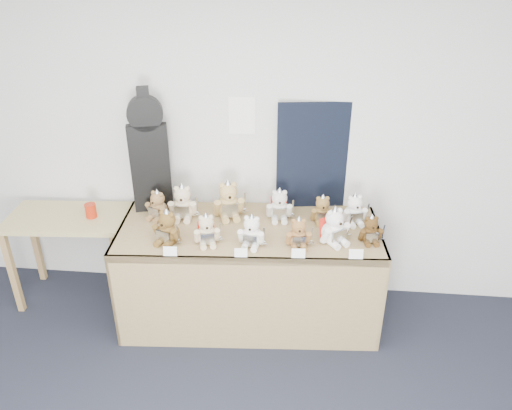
# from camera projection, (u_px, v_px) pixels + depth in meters

# --- Properties ---
(room_shell) EXTENTS (6.00, 6.00, 6.00)m
(room_shell) POSITION_uv_depth(u_px,v_px,m) (242.00, 116.00, 3.87)
(room_shell) COLOR silver
(room_shell) RESTS_ON floor
(display_table) EXTENTS (2.06, 0.98, 0.84)m
(display_table) POSITION_uv_depth(u_px,v_px,m) (249.00, 253.00, 3.84)
(display_table) COLOR olive
(display_table) RESTS_ON floor
(side_table) EXTENTS (0.99, 0.60, 0.80)m
(side_table) POSITION_uv_depth(u_px,v_px,m) (69.00, 229.00, 4.14)
(side_table) COLOR tan
(side_table) RESTS_ON floor
(guitar_case) EXTENTS (0.32, 0.17, 1.01)m
(guitar_case) POSITION_uv_depth(u_px,v_px,m) (149.00, 153.00, 3.88)
(guitar_case) COLOR black
(guitar_case) RESTS_ON display_table
(navy_board) EXTENTS (0.66, 0.11, 0.88)m
(navy_board) POSITION_uv_depth(u_px,v_px,m) (318.00, 157.00, 3.95)
(navy_board) COLOR black
(navy_board) RESTS_ON display_table
(red_cup) EXTENTS (0.09, 0.09, 0.12)m
(red_cup) POSITION_uv_depth(u_px,v_px,m) (91.00, 211.00, 4.03)
(red_cup) COLOR #B4240C
(red_cup) RESTS_ON side_table
(teddy_front_far_left) EXTENTS (0.23, 0.22, 0.29)m
(teddy_front_far_left) POSITION_uv_depth(u_px,v_px,m) (167.00, 228.00, 3.60)
(teddy_front_far_left) COLOR brown
(teddy_front_far_left) RESTS_ON display_table
(teddy_front_left) EXTENTS (0.22, 0.20, 0.26)m
(teddy_front_left) POSITION_uv_depth(u_px,v_px,m) (207.00, 231.00, 3.59)
(teddy_front_left) COLOR beige
(teddy_front_left) RESTS_ON display_table
(teddy_front_centre) EXTENTS (0.22, 0.19, 0.27)m
(teddy_front_centre) POSITION_uv_depth(u_px,v_px,m) (252.00, 232.00, 3.57)
(teddy_front_centre) COLOR white
(teddy_front_centre) RESTS_ON display_table
(teddy_front_right) EXTENTS (0.21, 0.18, 0.25)m
(teddy_front_right) POSITION_uv_depth(u_px,v_px,m) (299.00, 234.00, 3.56)
(teddy_front_right) COLOR olive
(teddy_front_right) RESTS_ON display_table
(teddy_front_far_right) EXTENTS (0.25, 0.25, 0.31)m
(teddy_front_far_right) POSITION_uv_depth(u_px,v_px,m) (334.00, 227.00, 3.60)
(teddy_front_far_right) COLOR white
(teddy_front_far_right) RESTS_ON display_table
(teddy_front_end) EXTENTS (0.20, 0.17, 0.24)m
(teddy_front_end) POSITION_uv_depth(u_px,v_px,m) (371.00, 230.00, 3.61)
(teddy_front_end) COLOR #4D351A
(teddy_front_end) RESTS_ON display_table
(teddy_back_left) EXTENTS (0.26, 0.21, 0.31)m
(teddy_back_left) POSITION_uv_depth(u_px,v_px,m) (183.00, 203.00, 3.92)
(teddy_back_left) COLOR beige
(teddy_back_left) RESTS_ON display_table
(teddy_back_centre_left) EXTENTS (0.28, 0.26, 0.34)m
(teddy_back_centre_left) POSITION_uv_depth(u_px,v_px,m) (229.00, 201.00, 3.93)
(teddy_back_centre_left) COLOR tan
(teddy_back_centre_left) RESTS_ON display_table
(teddy_back_centre_right) EXTENTS (0.23, 0.20, 0.28)m
(teddy_back_centre_right) POSITION_uv_depth(u_px,v_px,m) (279.00, 206.00, 3.91)
(teddy_back_centre_right) COLOR silver
(teddy_back_centre_right) RESTS_ON display_table
(teddy_back_right) EXTENTS (0.21, 0.17, 0.25)m
(teddy_back_right) POSITION_uv_depth(u_px,v_px,m) (322.00, 210.00, 3.87)
(teddy_back_right) COLOR olive
(teddy_back_right) RESTS_ON display_table
(teddy_back_end) EXTENTS (0.23, 0.21, 0.27)m
(teddy_back_end) POSITION_uv_depth(u_px,v_px,m) (354.00, 210.00, 3.85)
(teddy_back_end) COLOR white
(teddy_back_end) RESTS_ON display_table
(teddy_back_far_left) EXTENTS (0.21, 0.21, 0.26)m
(teddy_back_far_left) POSITION_uv_depth(u_px,v_px,m) (158.00, 206.00, 3.93)
(teddy_back_far_left) COLOR olive
(teddy_back_far_left) RESTS_ON display_table
(entry_card_a) EXTENTS (0.10, 0.03, 0.07)m
(entry_card_a) POSITION_uv_depth(u_px,v_px,m) (170.00, 251.00, 3.47)
(entry_card_a) COLOR white
(entry_card_a) RESTS_ON display_table
(entry_card_b) EXTENTS (0.09, 0.03, 0.06)m
(entry_card_b) POSITION_uv_depth(u_px,v_px,m) (241.00, 253.00, 3.46)
(entry_card_b) COLOR white
(entry_card_b) RESTS_ON display_table
(entry_card_c) EXTENTS (0.10, 0.03, 0.07)m
(entry_card_c) POSITION_uv_depth(u_px,v_px,m) (298.00, 253.00, 3.45)
(entry_card_c) COLOR white
(entry_card_c) RESTS_ON display_table
(entry_card_d) EXTENTS (0.10, 0.03, 0.07)m
(entry_card_d) POSITION_uv_depth(u_px,v_px,m) (356.00, 254.00, 3.44)
(entry_card_d) COLOR white
(entry_card_d) RESTS_ON display_table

